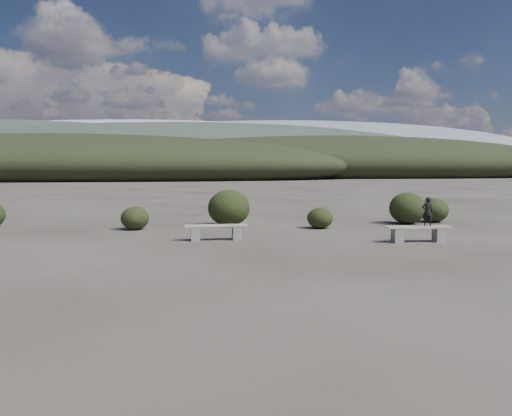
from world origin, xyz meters
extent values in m
plane|color=#2E2924|center=(0.00, 0.00, 0.00)|extent=(1200.00, 1200.00, 0.00)
cube|color=slate|center=(-2.26, 5.45, 0.20)|extent=(0.27, 0.37, 0.41)
cube|color=slate|center=(-1.03, 5.49, 0.20)|extent=(0.27, 0.37, 0.41)
cube|color=gray|center=(-1.64, 5.47, 0.43)|extent=(1.85, 0.44, 0.05)
cube|color=slate|center=(3.46, 4.31, 0.21)|extent=(0.27, 0.37, 0.41)
cube|color=slate|center=(4.70, 4.28, 0.21)|extent=(0.27, 0.37, 0.41)
cube|color=gray|center=(4.08, 4.30, 0.44)|extent=(1.87, 0.44, 0.05)
imported|color=black|center=(4.34, 4.29, 0.88)|extent=(0.34, 0.26, 0.83)
ellipsoid|color=black|center=(-4.29, 8.42, 0.40)|extent=(0.97, 0.97, 0.80)
ellipsoid|color=black|center=(-0.97, 9.16, 0.67)|extent=(1.55, 1.55, 1.33)
ellipsoid|color=black|center=(2.16, 7.93, 0.37)|extent=(0.92, 0.92, 0.73)
ellipsoid|color=black|center=(5.86, 8.91, 0.60)|extent=(1.38, 1.38, 1.20)
ellipsoid|color=black|center=(7.15, 9.34, 0.48)|extent=(1.15, 1.15, 0.95)
ellipsoid|color=black|center=(-25.00, 90.00, 2.70)|extent=(110.00, 40.00, 12.00)
ellipsoid|color=black|center=(35.00, 110.00, 3.15)|extent=(120.00, 44.00, 14.00)
ellipsoid|color=#2B352C|center=(0.00, 160.00, 5.40)|extent=(190.00, 64.00, 24.00)
ellipsoid|color=slate|center=(70.00, 300.00, 9.90)|extent=(340.00, 110.00, 44.00)
ellipsoid|color=#9197A3|center=(-30.00, 400.00, 12.60)|extent=(460.00, 140.00, 56.00)
camera|label=1|loc=(-2.43, -9.14, 2.10)|focal=35.00mm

